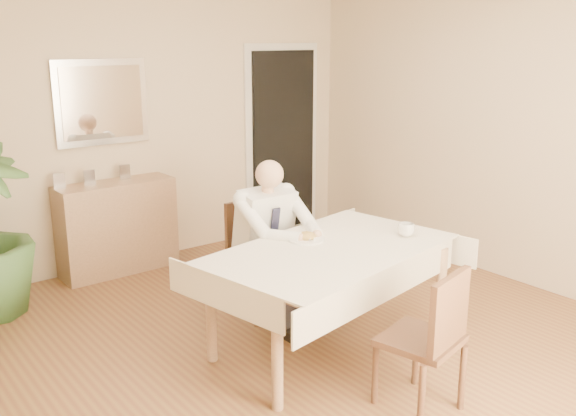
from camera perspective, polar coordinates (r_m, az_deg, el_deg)
room at (r=4.18m, az=2.93°, el=3.64°), size 5.00×5.02×2.60m
doorway at (r=7.08m, az=-0.47°, el=5.93°), size 0.96×0.07×2.10m
mirror at (r=6.03m, az=-16.22°, el=9.00°), size 0.86×0.04×0.76m
dining_table at (r=4.34m, az=3.77°, el=-4.62°), size 1.90×1.32×0.75m
chair_far at (r=5.05m, az=-2.87°, el=-3.76°), size 0.44×0.44×0.89m
chair_near at (r=3.78m, az=12.67°, el=-10.89°), size 0.50×0.51×0.88m
seated_man at (r=4.77m, az=-0.93°, el=-2.46°), size 0.48×0.72×1.24m
plate at (r=4.46m, az=1.63°, el=-2.77°), size 0.26×0.26×0.02m
food at (r=4.45m, az=1.64°, el=-2.50°), size 0.14×0.14×0.06m
knife at (r=4.43m, az=2.53°, el=-2.65°), size 0.01×0.13×0.01m
fork at (r=4.39m, az=1.72°, el=-2.85°), size 0.01×0.13×0.01m
coffee_mug at (r=4.61m, az=10.46°, el=-1.91°), size 0.12×0.12×0.09m
sideboard at (r=6.10m, az=-14.93°, el=-1.65°), size 1.07×0.38×0.85m
photo_frame_left at (r=5.87m, az=-19.68°, el=2.29°), size 0.10×0.02×0.14m
photo_frame_center at (r=5.92m, az=-17.25°, el=2.59°), size 0.10×0.02×0.14m
photo_frame_right at (r=6.07m, az=-14.31°, el=3.11°), size 0.10×0.02×0.14m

